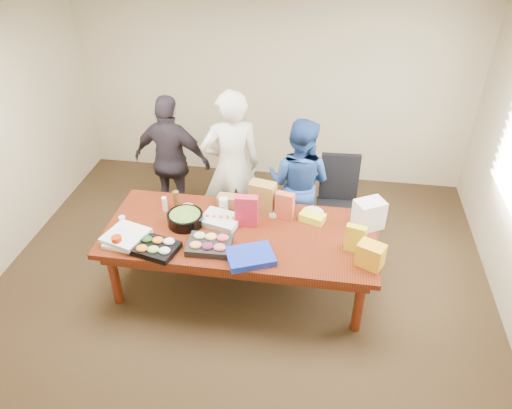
% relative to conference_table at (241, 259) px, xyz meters
% --- Properties ---
extents(floor, '(5.50, 5.00, 0.02)m').
position_rel_conference_table_xyz_m(floor, '(0.00, 0.00, -0.39)').
color(floor, '#47301E').
rests_on(floor, ground).
extents(ceiling, '(5.50, 5.00, 0.02)m').
position_rel_conference_table_xyz_m(ceiling, '(0.00, 0.00, 2.33)').
color(ceiling, white).
rests_on(ceiling, wall_back).
extents(wall_back, '(5.50, 0.04, 2.70)m').
position_rel_conference_table_xyz_m(wall_back, '(0.00, 2.50, 0.98)').
color(wall_back, beige).
rests_on(wall_back, floor).
extents(conference_table, '(2.80, 1.20, 0.75)m').
position_rel_conference_table_xyz_m(conference_table, '(0.00, 0.00, 0.00)').
color(conference_table, '#4C1C0F').
rests_on(conference_table, floor).
extents(office_chair, '(0.58, 0.58, 1.09)m').
position_rel_conference_table_xyz_m(office_chair, '(0.99, 0.90, 0.17)').
color(office_chair, black).
rests_on(office_chair, floor).
extents(person_center, '(0.82, 0.69, 1.92)m').
position_rel_conference_table_xyz_m(person_center, '(-0.26, 0.92, 0.59)').
color(person_center, beige).
rests_on(person_center, floor).
extents(person_right, '(0.93, 0.81, 1.62)m').
position_rel_conference_table_xyz_m(person_right, '(0.53, 0.95, 0.43)').
color(person_right, navy).
rests_on(person_right, floor).
extents(person_left, '(1.04, 0.54, 1.70)m').
position_rel_conference_table_xyz_m(person_left, '(-1.07, 1.17, 0.47)').
color(person_left, '#2C262C').
rests_on(person_left, floor).
extents(veggie_tray, '(0.48, 0.41, 0.06)m').
position_rel_conference_table_xyz_m(veggie_tray, '(-0.76, -0.43, 0.41)').
color(veggie_tray, black).
rests_on(veggie_tray, conference_table).
extents(fruit_tray, '(0.44, 0.35, 0.07)m').
position_rel_conference_table_xyz_m(fruit_tray, '(-0.25, -0.30, 0.41)').
color(fruit_tray, black).
rests_on(fruit_tray, conference_table).
extents(sheet_cake, '(0.46, 0.39, 0.07)m').
position_rel_conference_table_xyz_m(sheet_cake, '(-0.23, 0.12, 0.41)').
color(sheet_cake, silver).
rests_on(sheet_cake, conference_table).
extents(salad_bowl, '(0.45, 0.45, 0.12)m').
position_rel_conference_table_xyz_m(salad_bowl, '(-0.59, 0.05, 0.44)').
color(salad_bowl, black).
rests_on(salad_bowl, conference_table).
extents(chip_bag_blue, '(0.53, 0.48, 0.07)m').
position_rel_conference_table_xyz_m(chip_bag_blue, '(0.18, -0.41, 0.41)').
color(chip_bag_blue, '#162DB2').
rests_on(chip_bag_blue, conference_table).
extents(chip_bag_red, '(0.24, 0.11, 0.35)m').
position_rel_conference_table_xyz_m(chip_bag_red, '(0.05, 0.13, 0.55)').
color(chip_bag_red, red).
rests_on(chip_bag_red, conference_table).
extents(chip_bag_yellow, '(0.20, 0.12, 0.29)m').
position_rel_conference_table_xyz_m(chip_bag_yellow, '(1.16, -0.12, 0.52)').
color(chip_bag_yellow, yellow).
rests_on(chip_bag_yellow, conference_table).
extents(chip_bag_orange, '(0.21, 0.13, 0.30)m').
position_rel_conference_table_xyz_m(chip_bag_orange, '(0.42, 0.32, 0.53)').
color(chip_bag_orange, '#CB5230').
rests_on(chip_bag_orange, conference_table).
extents(mayo_jar, '(0.12, 0.12, 0.15)m').
position_rel_conference_table_xyz_m(mayo_jar, '(-0.25, 0.35, 0.45)').
color(mayo_jar, white).
rests_on(mayo_jar, conference_table).
extents(mustard_bottle, '(0.06, 0.06, 0.15)m').
position_rel_conference_table_xyz_m(mustard_bottle, '(0.25, 0.43, 0.45)').
color(mustard_bottle, '#E7F506').
rests_on(mustard_bottle, conference_table).
extents(dressing_bottle, '(0.07, 0.07, 0.21)m').
position_rel_conference_table_xyz_m(dressing_bottle, '(-0.77, 0.32, 0.48)').
color(dressing_bottle, brown).
rests_on(dressing_bottle, conference_table).
extents(ranch_bottle, '(0.07, 0.07, 0.17)m').
position_rel_conference_table_xyz_m(ranch_bottle, '(-0.88, 0.25, 0.46)').
color(ranch_bottle, '#F9E2C3').
rests_on(ranch_bottle, conference_table).
extents(banana_bunch, '(0.30, 0.23, 0.09)m').
position_rel_conference_table_xyz_m(banana_bunch, '(0.73, 0.30, 0.42)').
color(banana_bunch, '#EEF82D').
rests_on(banana_bunch, conference_table).
extents(bread_loaf, '(0.32, 0.15, 0.13)m').
position_rel_conference_table_xyz_m(bread_loaf, '(-0.17, 0.45, 0.44)').
color(bread_loaf, olive).
rests_on(bread_loaf, conference_table).
extents(kraft_bag, '(0.30, 0.21, 0.36)m').
position_rel_conference_table_xyz_m(kraft_bag, '(0.18, 0.40, 0.55)').
color(kraft_bag, olive).
rests_on(kraft_bag, conference_table).
extents(red_cup, '(0.11, 0.11, 0.13)m').
position_rel_conference_table_xyz_m(red_cup, '(-1.14, -0.44, 0.44)').
color(red_cup, '#AF2600').
rests_on(red_cup, conference_table).
extents(clear_cup_a, '(0.08, 0.08, 0.10)m').
position_rel_conference_table_xyz_m(clear_cup_a, '(-1.17, -0.26, 0.42)').
color(clear_cup_a, white).
rests_on(clear_cup_a, conference_table).
extents(clear_cup_b, '(0.07, 0.07, 0.10)m').
position_rel_conference_table_xyz_m(clear_cup_b, '(-1.24, -0.07, 0.42)').
color(clear_cup_b, silver).
rests_on(clear_cup_b, conference_table).
extents(pizza_box_lower, '(0.42, 0.42, 0.04)m').
position_rel_conference_table_xyz_m(pizza_box_lower, '(-1.09, -0.33, 0.40)').
color(pizza_box_lower, white).
rests_on(pizza_box_lower, conference_table).
extents(pizza_box_upper, '(0.47, 0.47, 0.04)m').
position_rel_conference_table_xyz_m(pizza_box_upper, '(-1.10, -0.32, 0.44)').
color(pizza_box_upper, white).
rests_on(pizza_box_upper, pizza_box_lower).
extents(plate_a, '(0.26, 0.26, 0.01)m').
position_rel_conference_table_xyz_m(plate_a, '(0.73, 0.39, 0.38)').
color(plate_a, silver).
rests_on(plate_a, conference_table).
extents(plate_b, '(0.29, 0.29, 0.01)m').
position_rel_conference_table_xyz_m(plate_b, '(0.72, 0.44, 0.38)').
color(plate_b, silver).
rests_on(plate_b, conference_table).
extents(dip_bowl_a, '(0.17, 0.17, 0.05)m').
position_rel_conference_table_xyz_m(dip_bowl_a, '(0.30, 0.35, 0.40)').
color(dip_bowl_a, white).
rests_on(dip_bowl_a, conference_table).
extents(dip_bowl_b, '(0.17, 0.17, 0.06)m').
position_rel_conference_table_xyz_m(dip_bowl_b, '(-0.63, 0.27, 0.41)').
color(dip_bowl_b, beige).
rests_on(dip_bowl_b, conference_table).
extents(grocery_bag_white, '(0.36, 0.33, 0.31)m').
position_rel_conference_table_xyz_m(grocery_bag_white, '(1.30, 0.29, 0.53)').
color(grocery_bag_white, white).
rests_on(grocery_bag_white, conference_table).
extents(grocery_bag_yellow, '(0.29, 0.25, 0.24)m').
position_rel_conference_table_xyz_m(grocery_bag_yellow, '(1.30, -0.32, 0.50)').
color(grocery_bag_yellow, '#F0A71B').
rests_on(grocery_bag_yellow, conference_table).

